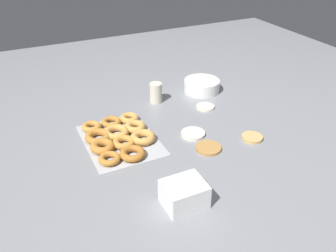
{
  "coord_description": "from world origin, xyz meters",
  "views": [
    {
      "loc": [
        1.13,
        -0.64,
        0.82
      ],
      "look_at": [
        -0.04,
        -0.08,
        0.04
      ],
      "focal_mm": 38.0,
      "sensor_mm": 36.0,
      "label": 1
    }
  ],
  "objects": [
    {
      "name": "ground_plane",
      "position": [
        0.0,
        0.0,
        0.0
      ],
      "size": [
        3.0,
        3.0,
        0.0
      ],
      "primitive_type": "plane",
      "color": "gray"
    },
    {
      "name": "pancake_0",
      "position": [
        0.02,
        0.02,
        0.01
      ],
      "size": [
        0.1,
        0.1,
        0.01
      ],
      "primitive_type": "cylinder",
      "color": "silver",
      "rests_on": "ground_plane"
    },
    {
      "name": "pancake_1",
      "position": [
        0.15,
        0.23,
        0.01
      ],
      "size": [
        0.09,
        0.09,
        0.01
      ],
      "primitive_type": "cylinder",
      "color": "tan",
      "rests_on": "ground_plane"
    },
    {
      "name": "pancake_2",
      "position": [
        -0.18,
        0.19,
        0.01
      ],
      "size": [
        0.09,
        0.09,
        0.01
      ],
      "primitive_type": "cylinder",
      "color": "beige",
      "rests_on": "ground_plane"
    },
    {
      "name": "pancake_3",
      "position": [
        0.13,
        0.02,
        0.01
      ],
      "size": [
        0.1,
        0.1,
        0.01
      ],
      "primitive_type": "cylinder",
      "color": "#B27F42",
      "rests_on": "ground_plane"
    },
    {
      "name": "donut_tray",
      "position": [
        -0.08,
        -0.29,
        0.02
      ],
      "size": [
        0.38,
        0.29,
        0.04
      ],
      "color": "#ADAFB5",
      "rests_on": "ground_plane"
    },
    {
      "name": "batter_bowl",
      "position": [
        -0.35,
        0.27,
        0.03
      ],
      "size": [
        0.19,
        0.19,
        0.06
      ],
      "color": "white",
      "rests_on": "ground_plane"
    },
    {
      "name": "container_stack",
      "position": [
        0.37,
        -0.22,
        0.04
      ],
      "size": [
        0.11,
        0.14,
        0.08
      ],
      "color": "white",
      "rests_on": "ground_plane"
    },
    {
      "name": "paper_cup",
      "position": [
        -0.34,
        0.0,
        0.05
      ],
      "size": [
        0.06,
        0.06,
        0.1
      ],
      "color": "beige",
      "rests_on": "ground_plane"
    }
  ]
}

